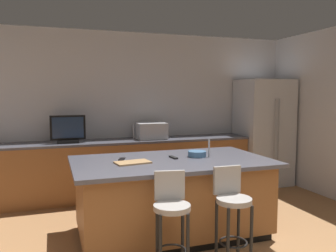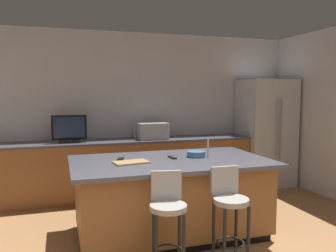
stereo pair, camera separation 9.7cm
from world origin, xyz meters
The scene contains 14 objects.
wall_back centered at (0.00, 4.18, 1.35)m, with size 6.30×0.12×2.70m, color #BCBCC1.
counter_back centered at (-0.09, 3.80, 0.46)m, with size 4.07×0.62×0.92m.
kitchen_island centered at (0.03, 2.09, 0.46)m, with size 2.29×1.31×0.90m.
refrigerator centered at (2.40, 3.73, 0.96)m, with size 0.89×0.78×1.92m.
microwave centered at (0.28, 3.80, 1.05)m, with size 0.48×0.36×0.27m, color #B7BABF.
tv_monitor centered at (-1.05, 3.75, 1.12)m, with size 0.52×0.16×0.42m.
sink_faucet_back centered at (0.00, 3.90, 1.04)m, with size 0.02×0.02×0.24m, color #B2B2B7.
sink_faucet_island centered at (0.51, 2.09, 1.01)m, with size 0.02×0.02×0.22m, color #B2B2B7.
bar_stool_left centered at (-0.27, 1.24, 0.57)m, with size 0.34×0.36×0.95m.
bar_stool_right centered at (0.35, 1.21, 0.57)m, with size 0.34×0.34×0.96m.
fruit_bowl centered at (0.39, 2.16, 0.93)m, with size 0.22×0.22×0.07m, color #3F668C.
cell_phone centered at (-0.52, 2.29, 0.90)m, with size 0.07×0.15×0.01m, color black.
tv_remote centered at (0.08, 2.17, 0.91)m, with size 0.04×0.17×0.02m, color black.
cutting_board centered at (-0.45, 2.03, 0.91)m, with size 0.38×0.22×0.02m, color #A87F51.
Camera 2 is at (-1.20, -1.70, 1.68)m, focal length 36.92 mm.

